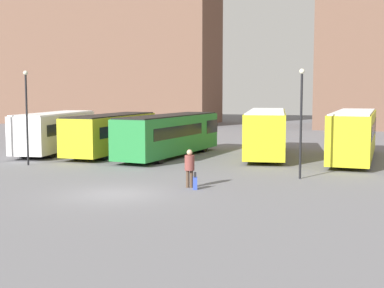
{
  "coord_description": "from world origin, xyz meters",
  "views": [
    {
      "loc": [
        9.38,
        -21.64,
        4.58
      ],
      "look_at": [
        1.15,
        8.88,
        1.41
      ],
      "focal_mm": 50.0,
      "sensor_mm": 36.0,
      "label": 1
    }
  ],
  "objects_px": {
    "bus_4": "(354,133)",
    "lamp_post_2": "(27,110)",
    "bus_2": "(170,134)",
    "lamp_post_1": "(301,114)",
    "bus_3": "(266,131)",
    "suitcase": "(195,183)",
    "bus_1": "(112,133)",
    "bus_0": "(55,131)",
    "traveler": "(190,165)"
  },
  "relations": [
    {
      "from": "suitcase",
      "to": "bus_3",
      "type": "bearing_deg",
      "value": -22.46
    },
    {
      "from": "bus_2",
      "to": "suitcase",
      "type": "distance_m",
      "value": 12.62
    },
    {
      "from": "bus_3",
      "to": "traveler",
      "type": "xyz_separation_m",
      "value": [
        -1.9,
        -13.52,
        -0.66
      ]
    },
    {
      "from": "traveler",
      "to": "bus_3",
      "type": "bearing_deg",
      "value": -24.16
    },
    {
      "from": "bus_0",
      "to": "bus_1",
      "type": "relative_size",
      "value": 0.95
    },
    {
      "from": "lamp_post_1",
      "to": "traveler",
      "type": "bearing_deg",
      "value": -140.9
    },
    {
      "from": "lamp_post_1",
      "to": "lamp_post_2",
      "type": "distance_m",
      "value": 16.56
    },
    {
      "from": "bus_1",
      "to": "lamp_post_2",
      "type": "xyz_separation_m",
      "value": [
        -2.7,
        -6.66,
        1.83
      ]
    },
    {
      "from": "bus_4",
      "to": "lamp_post_2",
      "type": "relative_size",
      "value": 2.01
    },
    {
      "from": "bus_2",
      "to": "bus_3",
      "type": "relative_size",
      "value": 1.0
    },
    {
      "from": "bus_2",
      "to": "bus_3",
      "type": "height_order",
      "value": "bus_3"
    },
    {
      "from": "bus_0",
      "to": "bus_3",
      "type": "xyz_separation_m",
      "value": [
        15.22,
        2.37,
        0.13
      ]
    },
    {
      "from": "lamp_post_2",
      "to": "lamp_post_1",
      "type": "bearing_deg",
      "value": -2.88
    },
    {
      "from": "bus_4",
      "to": "bus_1",
      "type": "bearing_deg",
      "value": 99.0
    },
    {
      "from": "bus_2",
      "to": "lamp_post_1",
      "type": "relative_size",
      "value": 2.02
    },
    {
      "from": "bus_3",
      "to": "lamp_post_1",
      "type": "distance_m",
      "value": 10.14
    },
    {
      "from": "bus_3",
      "to": "suitcase",
      "type": "xyz_separation_m",
      "value": [
        -1.53,
        -13.89,
        -1.44
      ]
    },
    {
      "from": "suitcase",
      "to": "traveler",
      "type": "bearing_deg",
      "value": 28.94
    },
    {
      "from": "bus_1",
      "to": "bus_2",
      "type": "bearing_deg",
      "value": -89.81
    },
    {
      "from": "lamp_post_2",
      "to": "bus_4",
      "type": "bearing_deg",
      "value": 21.85
    },
    {
      "from": "bus_1",
      "to": "bus_4",
      "type": "bearing_deg",
      "value": -82.68
    },
    {
      "from": "bus_4",
      "to": "bus_2",
      "type": "bearing_deg",
      "value": 101.58
    },
    {
      "from": "bus_4",
      "to": "suitcase",
      "type": "height_order",
      "value": "bus_4"
    },
    {
      "from": "bus_0",
      "to": "suitcase",
      "type": "distance_m",
      "value": 17.93
    },
    {
      "from": "bus_0",
      "to": "lamp_post_2",
      "type": "distance_m",
      "value": 6.8
    },
    {
      "from": "lamp_post_1",
      "to": "lamp_post_2",
      "type": "xyz_separation_m",
      "value": [
        -16.53,
        0.83,
        0.05
      ]
    },
    {
      "from": "lamp_post_2",
      "to": "bus_2",
      "type": "bearing_deg",
      "value": 41.8
    },
    {
      "from": "bus_3",
      "to": "suitcase",
      "type": "height_order",
      "value": "bus_3"
    },
    {
      "from": "bus_2",
      "to": "bus_0",
      "type": "bearing_deg",
      "value": 100.11
    },
    {
      "from": "bus_0",
      "to": "lamp_post_2",
      "type": "height_order",
      "value": "lamp_post_2"
    },
    {
      "from": "bus_0",
      "to": "bus_4",
      "type": "xyz_separation_m",
      "value": [
        21.1,
        1.44,
        0.15
      ]
    },
    {
      "from": "bus_1",
      "to": "lamp_post_1",
      "type": "xyz_separation_m",
      "value": [
        13.84,
        -7.5,
        1.79
      ]
    },
    {
      "from": "bus_3",
      "to": "traveler",
      "type": "bearing_deg",
      "value": 166.24
    },
    {
      "from": "bus_2",
      "to": "lamp_post_2",
      "type": "bearing_deg",
      "value": 141.54
    },
    {
      "from": "bus_1",
      "to": "bus_3",
      "type": "xyz_separation_m",
      "value": [
        10.85,
        2.06,
        0.17
      ]
    },
    {
      "from": "traveler",
      "to": "lamp_post_2",
      "type": "height_order",
      "value": "lamp_post_2"
    },
    {
      "from": "bus_4",
      "to": "lamp_post_2",
      "type": "bearing_deg",
      "value": 117.0
    },
    {
      "from": "bus_1",
      "to": "bus_4",
      "type": "distance_m",
      "value": 16.78
    },
    {
      "from": "bus_2",
      "to": "lamp_post_1",
      "type": "distance_m",
      "value": 11.97
    },
    {
      "from": "bus_4",
      "to": "lamp_post_1",
      "type": "distance_m",
      "value": 9.24
    },
    {
      "from": "suitcase",
      "to": "lamp_post_2",
      "type": "xyz_separation_m",
      "value": [
        -12.01,
        5.17,
        3.1
      ]
    },
    {
      "from": "bus_0",
      "to": "bus_2",
      "type": "xyz_separation_m",
      "value": [
        8.83,
        0.06,
        -0.02
      ]
    },
    {
      "from": "bus_1",
      "to": "lamp_post_1",
      "type": "relative_size",
      "value": 1.81
    },
    {
      "from": "lamp_post_2",
      "to": "bus_0",
      "type": "bearing_deg",
      "value": 104.72
    },
    {
      "from": "bus_4",
      "to": "traveler",
      "type": "xyz_separation_m",
      "value": [
        -7.79,
        -12.59,
        -0.68
      ]
    },
    {
      "from": "bus_2",
      "to": "suitcase",
      "type": "relative_size",
      "value": 13.82
    },
    {
      "from": "traveler",
      "to": "bus_2",
      "type": "bearing_deg",
      "value": 5.63
    },
    {
      "from": "bus_4",
      "to": "traveler",
      "type": "height_order",
      "value": "bus_4"
    },
    {
      "from": "bus_1",
      "to": "traveler",
      "type": "xyz_separation_m",
      "value": [
        8.95,
        -11.47,
        -0.49
      ]
    },
    {
      "from": "bus_2",
      "to": "lamp_post_2",
      "type": "xyz_separation_m",
      "value": [
        -7.17,
        -6.41,
        1.81
      ]
    }
  ]
}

